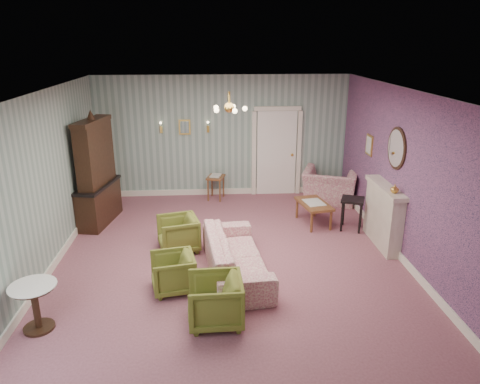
{
  "coord_description": "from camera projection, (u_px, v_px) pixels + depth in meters",
  "views": [
    {
      "loc": [
        -0.32,
        -7.14,
        3.68
      ],
      "look_at": [
        0.2,
        0.4,
        1.1
      ],
      "focal_mm": 33.72,
      "sensor_mm": 36.0,
      "label": 1
    }
  ],
  "objects": [
    {
      "name": "floor",
      "position": [
        230.0,
        258.0,
        7.95
      ],
      "size": [
        7.0,
        7.0,
        0.0
      ],
      "primitive_type": "plane",
      "color": "#925564",
      "rests_on": "ground"
    },
    {
      "name": "ceiling",
      "position": [
        229.0,
        91.0,
        7.02
      ],
      "size": [
        7.0,
        7.0,
        0.0
      ],
      "primitive_type": "plane",
      "rotation": [
        3.14,
        0.0,
        0.0
      ],
      "color": "white",
      "rests_on": "ground"
    },
    {
      "name": "wall_back",
      "position": [
        223.0,
        137.0,
        10.79
      ],
      "size": [
        6.0,
        0.0,
        6.0
      ],
      "primitive_type": "plane",
      "rotation": [
        1.57,
        0.0,
        0.0
      ],
      "color": "gray",
      "rests_on": "ground"
    },
    {
      "name": "wall_front",
      "position": [
        247.0,
        292.0,
        4.18
      ],
      "size": [
        6.0,
        0.0,
        6.0
      ],
      "primitive_type": "plane",
      "rotation": [
        -1.57,
        0.0,
        0.0
      ],
      "color": "gray",
      "rests_on": "ground"
    },
    {
      "name": "wall_left",
      "position": [
        45.0,
        184.0,
        7.29
      ],
      "size": [
        0.0,
        7.0,
        7.0
      ],
      "primitive_type": "plane",
      "rotation": [
        1.57,
        0.0,
        1.57
      ],
      "color": "gray",
      "rests_on": "ground"
    },
    {
      "name": "wall_right",
      "position": [
        405.0,
        177.0,
        7.68
      ],
      "size": [
        0.0,
        7.0,
        7.0
      ],
      "primitive_type": "plane",
      "rotation": [
        1.57,
        0.0,
        -1.57
      ],
      "color": "gray",
      "rests_on": "ground"
    },
    {
      "name": "wall_right_floral",
      "position": [
        404.0,
        177.0,
        7.68
      ],
      "size": [
        0.0,
        7.0,
        7.0
      ],
      "primitive_type": "plane",
      "rotation": [
        1.57,
        0.0,
        -1.57
      ],
      "color": "#BA5D8F",
      "rests_on": "ground"
    },
    {
      "name": "door",
      "position": [
        276.0,
        151.0,
        10.96
      ],
      "size": [
        1.12,
        0.12,
        2.16
      ],
      "primitive_type": null,
      "color": "white",
      "rests_on": "floor"
    },
    {
      "name": "olive_chair_a",
      "position": [
        215.0,
        298.0,
        6.05
      ],
      "size": [
        0.69,
        0.74,
        0.74
      ],
      "primitive_type": "imported",
      "rotation": [
        0.0,
        0.0,
        -1.54
      ],
      "color": "olive",
      "rests_on": "floor"
    },
    {
      "name": "olive_chair_b",
      "position": [
        173.0,
        271.0,
        6.86
      ],
      "size": [
        0.7,
        0.73,
        0.65
      ],
      "primitive_type": "imported",
      "rotation": [
        0.0,
        0.0,
        -1.38
      ],
      "color": "olive",
      "rests_on": "floor"
    },
    {
      "name": "olive_chair_c",
      "position": [
        178.0,
        232.0,
        8.17
      ],
      "size": [
        0.79,
        0.82,
        0.7
      ],
      "primitive_type": "imported",
      "rotation": [
        0.0,
        0.0,
        -1.33
      ],
      "color": "olive",
      "rests_on": "floor"
    },
    {
      "name": "sofa_chintz",
      "position": [
        236.0,
        249.0,
        7.32
      ],
      "size": [
        0.88,
        2.29,
        0.87
      ],
      "primitive_type": "imported",
      "rotation": [
        0.0,
        0.0,
        1.67
      ],
      "color": "#A54260",
      "rests_on": "floor"
    },
    {
      "name": "wingback_chair",
      "position": [
        330.0,
        181.0,
        10.54
      ],
      "size": [
        1.4,
        1.14,
        1.05
      ],
      "primitive_type": "imported",
      "rotation": [
        0.0,
        0.0,
        2.8
      ],
      "color": "#A54260",
      "rests_on": "floor"
    },
    {
      "name": "dresser",
      "position": [
        96.0,
        169.0,
        9.17
      ],
      "size": [
        0.73,
        1.45,
        2.31
      ],
      "primitive_type": null,
      "rotation": [
        0.0,
        0.0,
        -0.19
      ],
      "color": "black",
      "rests_on": "floor"
    },
    {
      "name": "fireplace",
      "position": [
        383.0,
        215.0,
        8.33
      ],
      "size": [
        0.3,
        1.4,
        1.16
      ],
      "primitive_type": null,
      "color": "beige",
      "rests_on": "floor"
    },
    {
      "name": "mantel_vase",
      "position": [
        395.0,
        189.0,
        7.74
      ],
      "size": [
        0.15,
        0.15,
        0.15
      ],
      "primitive_type": "imported",
      "color": "gold",
      "rests_on": "fireplace"
    },
    {
      "name": "oval_mirror",
      "position": [
        396.0,
        148.0,
        7.93
      ],
      "size": [
        0.04,
        0.76,
        0.84
      ],
      "primitive_type": null,
      "color": "white",
      "rests_on": "wall_right"
    },
    {
      "name": "framed_print",
      "position": [
        369.0,
        145.0,
        9.28
      ],
      "size": [
        0.04,
        0.34,
        0.42
      ],
      "primitive_type": null,
      "color": "gold",
      "rests_on": "wall_right"
    },
    {
      "name": "coffee_table",
      "position": [
        313.0,
        213.0,
        9.37
      ],
      "size": [
        0.68,
        1.01,
        0.48
      ],
      "primitive_type": null,
      "rotation": [
        0.0,
        0.0,
        0.19
      ],
      "color": "brown",
      "rests_on": "floor"
    },
    {
      "name": "side_table_black",
      "position": [
        352.0,
        214.0,
        9.07
      ],
      "size": [
        0.57,
        0.57,
        0.66
      ],
      "primitive_type": null,
      "rotation": [
        0.0,
        0.0,
        -0.37
      ],
      "color": "black",
      "rests_on": "floor"
    },
    {
      "name": "pedestal_table",
      "position": [
        36.0,
        307.0,
        5.92
      ],
      "size": [
        0.71,
        0.71,
        0.66
      ],
      "primitive_type": null,
      "rotation": [
        0.0,
        0.0,
        -0.19
      ],
      "color": "black",
      "rests_on": "floor"
    },
    {
      "name": "nesting_table",
      "position": [
        216.0,
        187.0,
        10.81
      ],
      "size": [
        0.48,
        0.55,
        0.62
      ],
      "primitive_type": null,
      "rotation": [
        0.0,
        0.0,
        -0.26
      ],
      "color": "brown",
      "rests_on": "floor"
    },
    {
      "name": "gilt_mirror_back",
      "position": [
        185.0,
        127.0,
        10.61
      ],
      "size": [
        0.28,
        0.06,
        0.36
      ],
      "primitive_type": null,
      "color": "gold",
      "rests_on": "wall_back"
    },
    {
      "name": "sconce_left",
      "position": [
        161.0,
        128.0,
        10.56
      ],
      "size": [
        0.16,
        0.12,
        0.3
      ],
      "primitive_type": null,
      "color": "gold",
      "rests_on": "wall_back"
    },
    {
      "name": "sconce_right",
      "position": [
        208.0,
        127.0,
        10.63
      ],
      "size": [
        0.16,
        0.12,
        0.3
      ],
      "primitive_type": null,
      "color": "gold",
      "rests_on": "wall_back"
    },
    {
      "name": "chandelier",
      "position": [
        229.0,
        109.0,
        7.1
      ],
      "size": [
        0.56,
        0.56,
        0.36
      ],
      "primitive_type": null,
      "color": "gold",
      "rests_on": "ceiling"
    },
    {
      "name": "burgundy_cushion",
      "position": [
        330.0,
        185.0,
        10.41
      ],
      "size": [
        0.41,
        0.28,
        0.39
      ],
      "primitive_type": "cube",
      "rotation": [
        0.17,
        0.0,
        -0.35
      ],
      "color": "maroon",
      "rests_on": "wingback_chair"
    }
  ]
}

